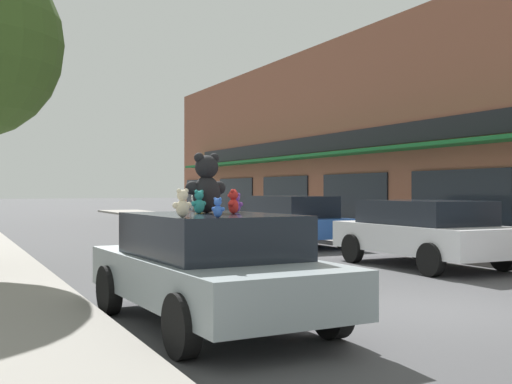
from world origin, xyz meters
The scene contains 13 objects.
ground_plane centered at (0.00, 0.00, 0.00)m, with size 260.00×260.00×0.00m, color #424244.
storefront_row centered at (13.63, 13.47, 3.98)m, with size 12.70×39.46×7.97m.
plush_art_car centered at (-3.39, 0.45, 0.78)m, with size 2.27×4.50×1.45m.
teddy_bear_giant centered at (-3.29, 0.85, 1.84)m, with size 0.61×0.38×0.82m.
teddy_bear_red centered at (-3.13, 0.30, 1.61)m, with size 0.21×0.23×0.32m.
teddy_bear_white centered at (-3.22, 1.51, 1.56)m, with size 0.18×0.11×0.24m.
teddy_bear_purple centered at (-2.84, 0.85, 1.58)m, with size 0.17×0.19×0.27m.
teddy_bear_yellow centered at (-3.19, 1.37, 1.56)m, with size 0.17×0.14×0.23m.
teddy_bear_blue centered at (-3.73, -0.62, 1.56)m, with size 0.15×0.16×0.23m.
teddy_bear_teal centered at (-3.48, 0.64, 1.60)m, with size 0.24×0.16×0.31m.
teddy_bear_cream centered at (-4.06, -0.38, 1.61)m, with size 0.24×0.16×0.33m.
parked_car_far_center centered at (3.41, 4.26, 0.83)m, with size 2.23×4.49×1.52m.
parked_car_far_right centered at (3.41, 10.50, 0.85)m, with size 2.11×4.64×1.57m.
Camera 1 is at (-6.49, -7.30, 1.76)m, focal length 45.00 mm.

